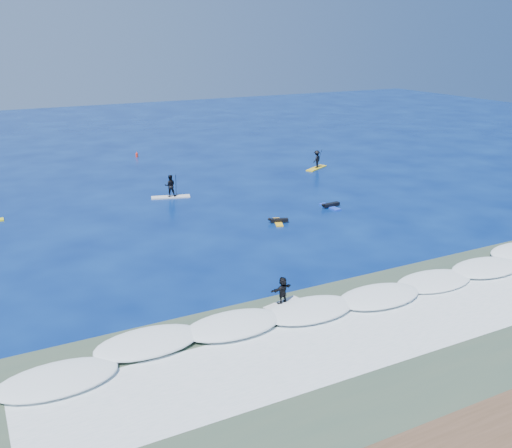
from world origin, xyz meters
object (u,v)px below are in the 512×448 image
prone_paddler_far (330,206)px  sup_paddler_center (170,188)px  prone_paddler_near (278,221)px  wave_surfer (283,292)px  sup_paddler_right (317,160)px  marker_buoy (137,155)px

prone_paddler_far → sup_paddler_center: bearing=46.4°
prone_paddler_near → wave_surfer: 13.44m
sup_paddler_right → wave_surfer: sup_paddler_right is taller
sup_paddler_center → prone_paddler_near: 11.03m
wave_surfer → marker_buoy: wave_surfer is taller
wave_surfer → sup_paddler_right: bearing=40.4°
prone_paddler_near → sup_paddler_right: bearing=-21.1°
sup_paddler_center → prone_paddler_near: size_ratio=1.70×
sup_paddler_center → sup_paddler_right: size_ratio=1.08×
prone_paddler_near → wave_surfer: bearing=172.4°
sup_paddler_center → prone_paddler_far: sup_paddler_center is taller
sup_paddler_right → marker_buoy: size_ratio=4.85×
prone_paddler_near → prone_paddler_far: (5.56, 1.45, 0.02)m
sup_paddler_right → marker_buoy: sup_paddler_right is taller
sup_paddler_right → marker_buoy: bearing=107.5°
sup_paddler_right → wave_surfer: 31.11m
wave_surfer → marker_buoy: (3.83, 38.92, -0.58)m
marker_buoy → prone_paddler_far: bearing=-72.4°
prone_paddler_near → prone_paddler_far: size_ratio=0.90×
prone_paddler_near → prone_paddler_far: prone_paddler_far is taller
sup_paddler_center → marker_buoy: bearing=99.6°
sup_paddler_right → marker_buoy: 20.13m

